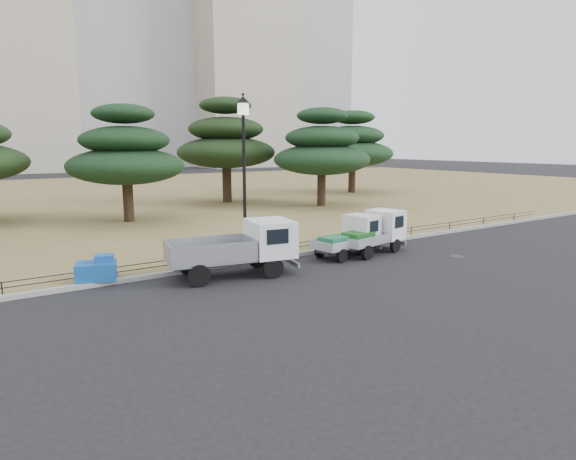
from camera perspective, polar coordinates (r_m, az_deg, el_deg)
ground at (r=18.02m, az=3.51°, el=-5.01°), size 220.00×220.00×0.00m
lawn at (r=45.95m, az=-20.03°, el=3.71°), size 120.00×56.00×0.15m
curb at (r=20.08m, az=-0.94°, el=-3.18°), size 120.00×0.25×0.16m
truck_large at (r=17.36m, az=-5.81°, el=-1.92°), size 4.73×2.50×1.96m
truck_kei_front at (r=20.69m, az=7.40°, el=-0.74°), size 3.34×1.85×1.67m
truck_kei_rear at (r=21.41m, az=10.15°, el=-0.27°), size 3.64×2.04×1.80m
street_lamp at (r=19.06m, az=-5.26°, el=9.36°), size 0.57×0.57×6.37m
pipe_fence at (r=20.12m, az=-1.17°, el=-2.10°), size 38.00×0.04×0.40m
tarp_pile at (r=17.63m, az=-21.69°, el=-4.40°), size 1.51×1.28×0.86m
manhole at (r=21.70m, az=19.38°, el=-2.95°), size 0.60×0.60×0.01m
pine_center_left at (r=30.07m, az=-18.70°, el=8.47°), size 6.76×6.76×6.87m
pine_center_right at (r=38.73m, az=-7.35°, el=10.31°), size 7.72×7.72×8.19m
pine_east_near at (r=36.06m, az=4.04°, el=9.47°), size 7.15×7.15×7.22m
pine_east_far at (r=46.86m, az=7.67°, el=9.89°), size 7.69×7.69×7.72m
tower_east at (r=110.08m, az=-5.83°, el=20.13°), size 20.00×18.00×48.00m
tower_far_east at (r=128.07m, az=0.07°, el=23.77°), size 24.00×20.00×70.00m
radio_tower at (r=131.24m, az=6.85°, el=21.15°), size 1.80×1.80×63.00m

